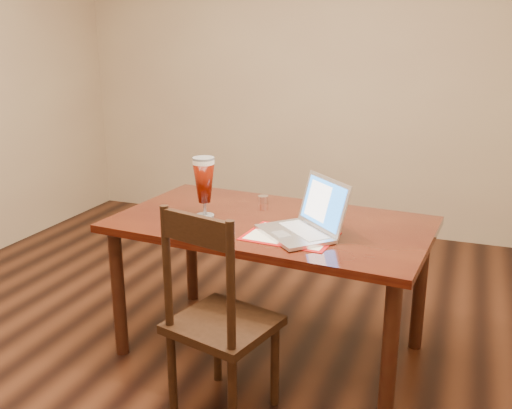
% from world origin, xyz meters
% --- Properties ---
extents(ground, '(5.00, 5.00, 0.00)m').
position_xyz_m(ground, '(0.00, 0.00, 0.00)').
color(ground, black).
rests_on(ground, ground).
extents(room_shell, '(4.51, 5.01, 2.71)m').
position_xyz_m(room_shell, '(0.00, 0.00, 1.76)').
color(room_shell, tan).
rests_on(room_shell, ground).
extents(dining_table, '(1.64, 1.01, 1.06)m').
position_xyz_m(dining_table, '(0.27, 0.34, 0.67)').
color(dining_table, '#471709').
rests_on(dining_table, ground).
extents(dining_chair, '(0.50, 0.49, 0.99)m').
position_xyz_m(dining_chair, '(0.24, -0.24, 0.46)').
color(dining_chair, black).
rests_on(dining_chair, ground).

